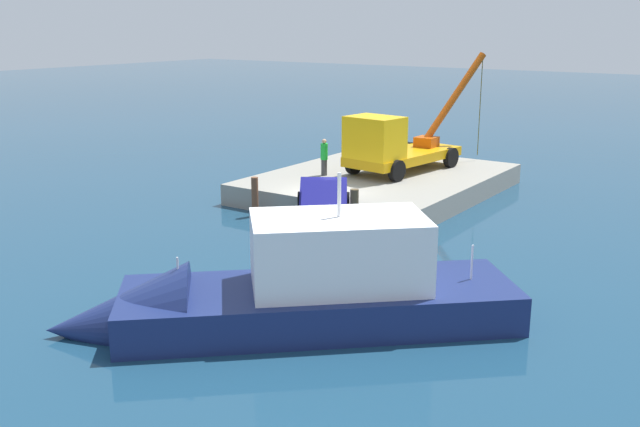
# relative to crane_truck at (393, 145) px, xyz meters

# --- Properties ---
(ground) EXTENTS (200.00, 200.00, 0.00)m
(ground) POSITION_rel_crane_truck_xyz_m (5.22, -0.45, -2.35)
(ground) COLOR navy
(dock) EXTENTS (12.36, 9.53, 0.97)m
(dock) POSITION_rel_crane_truck_xyz_m (0.36, -0.45, -1.86)
(dock) COLOR gray
(dock) RESTS_ON ground
(crane_truck) EXTENTS (8.29, 3.94, 5.61)m
(crane_truck) POSITION_rel_crane_truck_xyz_m (0.00, 0.00, 0.00)
(crane_truck) COLOR orange
(crane_truck) RESTS_ON dock
(dock_worker) EXTENTS (0.34, 0.34, 1.75)m
(dock_worker) POSITION_rel_crane_truck_xyz_m (2.24, -2.48, -0.49)
(dock_worker) COLOR #393939
(dock_worker) RESTS_ON dock
(salvaged_car) EXTENTS (4.30, 3.73, 3.00)m
(salvaged_car) POSITION_rel_crane_truck_xyz_m (7.83, 1.26, -1.65)
(salvaged_car) COLOR navy
(salvaged_car) RESTS_ON ground
(moored_yacht) EXTENTS (10.92, 11.55, 5.67)m
(moored_yacht) POSITION_rel_crane_truck_xyz_m (16.10, 4.80, -1.77)
(moored_yacht) COLOR navy
(moored_yacht) RESTS_ON ground
(piling_near) EXTENTS (0.30, 0.30, 1.70)m
(piling_near) POSITION_rel_crane_truck_xyz_m (7.15, -2.70, -1.50)
(piling_near) COLOR brown
(piling_near) RESTS_ON ground
(piling_mid) EXTENTS (0.33, 0.33, 1.82)m
(piling_mid) POSITION_rel_crane_truck_xyz_m (7.10, 2.24, -1.44)
(piling_mid) COLOR brown
(piling_mid) RESTS_ON ground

